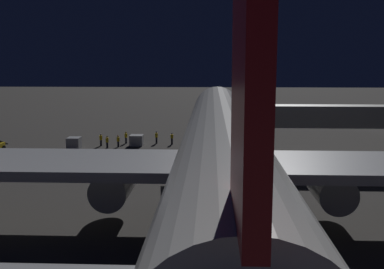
# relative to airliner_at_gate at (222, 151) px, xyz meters

# --- Properties ---
(ground_plane) EXTENTS (320.00, 320.00, 0.00)m
(ground_plane) POSITION_rel_airliner_at_gate_xyz_m (0.00, -8.80, -5.51)
(ground_plane) COLOR #383533
(airliner_at_gate) EXTENTS (49.65, 61.21, 20.29)m
(airliner_at_gate) POSITION_rel_airliner_at_gate_xyz_m (0.00, 0.00, 0.00)
(airliner_at_gate) COLOR silver
(airliner_at_gate) RESTS_ON ground_plane
(jet_bridge) EXTENTS (18.90, 3.40, 7.13)m
(jet_bridge) POSITION_rel_airliner_at_gate_xyz_m (-10.36, -20.22, 0.08)
(jet_bridge) COLOR #9E9E99
(jet_bridge) RESTS_ON ground_plane
(baggage_container_near_belt) EXTENTS (1.72, 1.79, 1.57)m
(baggage_container_near_belt) POSITION_rel_airliner_at_gate_xyz_m (19.56, -27.96, -4.73)
(baggage_container_near_belt) COLOR #B7BABF
(baggage_container_near_belt) RESTS_ON ground_plane
(baggage_container_mid_row) EXTENTS (1.83, 1.78, 1.50)m
(baggage_container_mid_row) POSITION_rel_airliner_at_gate_xyz_m (11.38, -30.69, -4.76)
(baggage_container_mid_row) COLOR #B7BABF
(baggage_container_mid_row) RESTS_ON ground_plane
(ground_crew_near_nose_gear) EXTENTS (0.40, 0.40, 1.77)m
(ground_crew_near_nose_gear) POSITION_rel_airliner_at_gate_xyz_m (16.39, -30.23, -4.54)
(ground_crew_near_nose_gear) COLOR black
(ground_crew_near_nose_gear) RESTS_ON ground_plane
(ground_crew_by_belt_loader) EXTENTS (0.40, 0.40, 1.67)m
(ground_crew_by_belt_loader) POSITION_rel_airliner_at_gate_xyz_m (13.77, -29.46, -4.60)
(ground_crew_by_belt_loader) COLOR black
(ground_crew_by_belt_loader) RESTS_ON ground_plane
(ground_crew_marshaller_fwd) EXTENTS (0.40, 0.40, 1.74)m
(ground_crew_marshaller_fwd) POSITION_rel_airliner_at_gate_xyz_m (6.42, -31.75, -4.56)
(ground_crew_marshaller_fwd) COLOR black
(ground_crew_marshaller_fwd) RESTS_ON ground_plane
(ground_crew_under_port_wing) EXTENTS (0.40, 0.40, 1.72)m
(ground_crew_under_port_wing) POSITION_rel_airliner_at_gate_xyz_m (15.12, -28.58, -4.57)
(ground_crew_under_port_wing) COLOR black
(ground_crew_under_port_wing) RESTS_ON ground_plane
(ground_crew_by_tug) EXTENTS (0.40, 0.40, 1.83)m
(ground_crew_by_tug) POSITION_rel_airliner_at_gate_xyz_m (8.73, -32.36, -4.50)
(ground_crew_by_tug) COLOR black
(ground_crew_by_tug) RESTS_ON ground_plane
(ground_crew_walking_aft) EXTENTS (0.40, 0.40, 1.75)m
(ground_crew_walking_aft) POSITION_rel_airliner_at_gate_xyz_m (13.19, -32.30, -4.55)
(ground_crew_walking_aft) COLOR black
(ground_crew_walking_aft) RESTS_ON ground_plane
(traffic_cone_nose_port) EXTENTS (0.36, 0.36, 0.55)m
(traffic_cone_nose_port) POSITION_rel_airliner_at_gate_xyz_m (-2.20, -29.40, -5.24)
(traffic_cone_nose_port) COLOR orange
(traffic_cone_nose_port) RESTS_ON ground_plane
(traffic_cone_nose_starboard) EXTENTS (0.36, 0.36, 0.55)m
(traffic_cone_nose_starboard) POSITION_rel_airliner_at_gate_xyz_m (2.20, -29.40, -5.24)
(traffic_cone_nose_starboard) COLOR orange
(traffic_cone_nose_starboard) RESTS_ON ground_plane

